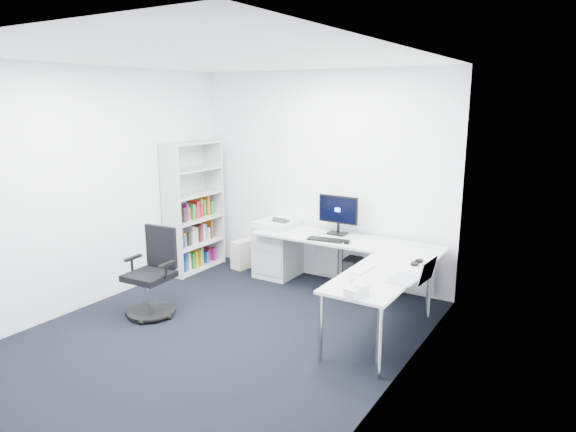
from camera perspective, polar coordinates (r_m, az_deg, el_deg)
The scene contains 22 objects.
ground at distance 5.39m, azimuth -7.43°, elevation -12.91°, with size 4.20×4.20×0.00m, color black.
ceiling at distance 4.88m, azimuth -8.38°, elevation 17.05°, with size 4.20×4.20×0.00m, color white.
wall_back at distance 6.69m, azimuth 3.65°, elevation 4.35°, with size 3.60×0.02×2.70m, color white.
wall_front at distance 3.65m, azimuth -29.37°, elevation -4.40°, with size 3.60×0.02×2.70m, color white.
wall_left at distance 6.25m, azimuth -20.76°, elevation 2.95°, with size 0.02×4.20×2.70m, color white.
wall_right at distance 4.08m, azimuth 12.06°, elevation -1.33°, with size 0.02×4.20×2.70m, color white.
l_desk at distance 6.07m, azimuth 4.98°, elevation -6.36°, with size 2.34×1.31×0.68m, color silver, non-canonical shape.
drawer_pedestal at distance 6.94m, azimuth -0.94°, elevation -3.50°, with size 0.50×0.62×0.76m, color silver.
bookshelf at distance 7.17m, azimuth -10.45°, elevation 0.99°, with size 0.35×0.89×1.78m, color #B5B8B8, non-canonical shape.
task_chair at distance 5.80m, azimuth -15.19°, elevation -6.18°, with size 0.54×0.54×0.97m, color black, non-canonical shape.
black_pc_tower at distance 6.59m, azimuth 7.46°, elevation -6.15°, with size 0.18×0.42×0.41m, color black.
beige_pc_tower at distance 7.34m, azimuth -4.76°, elevation -4.16°, with size 0.19×0.41×0.39m, color beige.
power_strip at distance 6.49m, azimuth 10.75°, elevation -8.27°, with size 0.34×0.06×0.04m, color white.
monitor at distance 6.40m, azimuth 5.55°, elevation 0.16°, with size 0.53×0.17×0.51m, color black, non-canonical shape.
black_keyboard at distance 6.16m, azimuth 4.19°, elevation -2.64°, with size 0.43×0.15×0.02m, color black.
mouse at distance 6.06m, azimuth 6.56°, elevation -2.88°, with size 0.06×0.11×0.03m, color black.
desk_phone at distance 6.76m, azimuth -0.73°, elevation -0.73°, with size 0.19×0.19×0.14m, color #2B2A2D, non-canonical shape.
laptop at distance 4.91m, azimuth 12.92°, elevation -5.56°, with size 0.35×0.34×0.25m, color silver, non-canonical shape.
white_keyboard at distance 5.17m, azimuth 8.46°, elevation -5.84°, with size 0.11×0.38×0.01m, color white.
headphones at distance 5.45m, azimuth 14.13°, elevation -4.92°, with size 0.12×0.19×0.05m, color black, non-canonical shape.
orange_fruit at distance 4.68m, azimuth 7.45°, elevation -7.39°, with size 0.08×0.08×0.08m, color orange.
tissue_box at distance 4.49m, azimuth 7.62°, elevation -8.27°, with size 0.11×0.22×0.08m, color white.
Camera 1 is at (3.11, -3.74, 2.32)m, focal length 32.00 mm.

